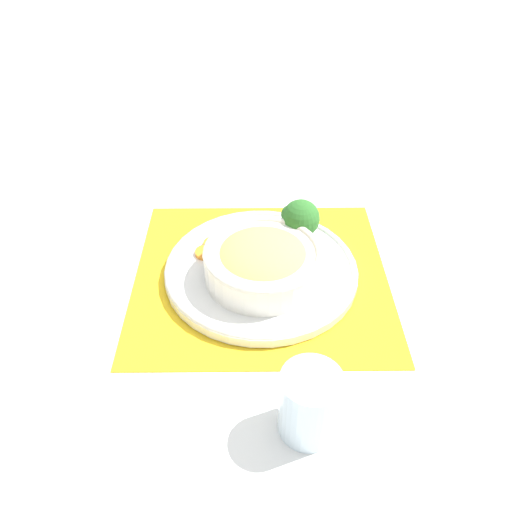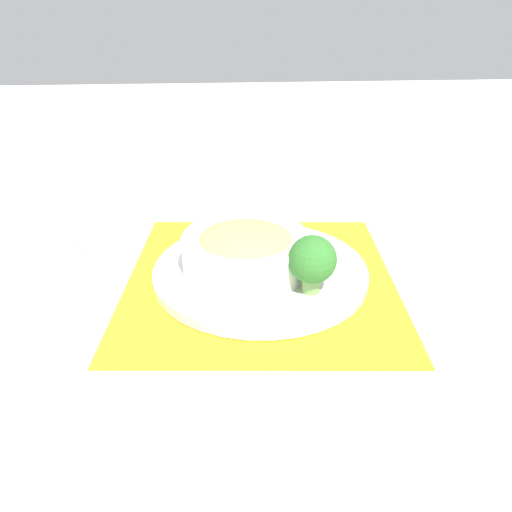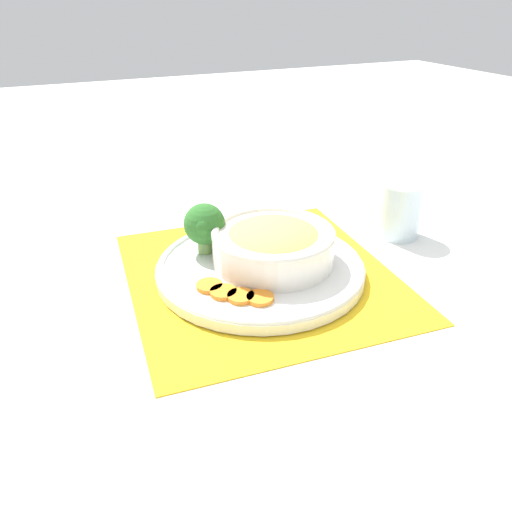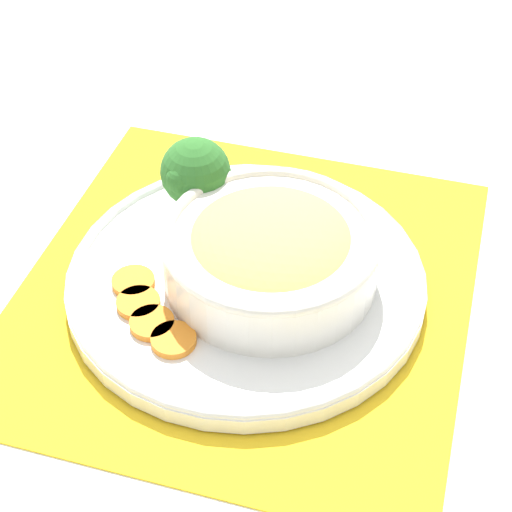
# 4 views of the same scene
# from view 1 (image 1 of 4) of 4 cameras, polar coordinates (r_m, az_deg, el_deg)

# --- Properties ---
(ground_plane) EXTENTS (4.00, 4.00, 0.00)m
(ground_plane) POSITION_cam_1_polar(r_m,az_deg,el_deg) (0.86, 0.58, -2.24)
(ground_plane) COLOR white
(placemat) EXTENTS (0.46, 0.44, 0.00)m
(placemat) POSITION_cam_1_polar(r_m,az_deg,el_deg) (0.85, 0.58, -2.14)
(placemat) COLOR yellow
(placemat) RESTS_ON ground_plane
(plate) EXTENTS (0.33, 0.33, 0.02)m
(plate) POSITION_cam_1_polar(r_m,az_deg,el_deg) (0.85, 0.58, -1.48)
(plate) COLOR white
(plate) RESTS_ON placemat
(bowl) EXTENTS (0.19, 0.19, 0.07)m
(bowl) POSITION_cam_1_polar(r_m,az_deg,el_deg) (0.80, 0.54, -0.53)
(bowl) COLOR silver
(bowl) RESTS_ON plate
(broccoli_floret) EXTENTS (0.07, 0.07, 0.08)m
(broccoli_floret) POSITION_cam_1_polar(r_m,az_deg,el_deg) (0.87, 5.09, 4.26)
(broccoli_floret) COLOR #759E51
(broccoli_floret) RESTS_ON plate
(carrot_slice_near) EXTENTS (0.04, 0.04, 0.01)m
(carrot_slice_near) POSITION_cam_1_polar(r_m,az_deg,el_deg) (0.91, -2.06, 2.75)
(carrot_slice_near) COLOR orange
(carrot_slice_near) RESTS_ON plate
(carrot_slice_middle) EXTENTS (0.04, 0.04, 0.01)m
(carrot_slice_middle) POSITION_cam_1_polar(r_m,az_deg,el_deg) (0.90, -3.55, 2.19)
(carrot_slice_middle) COLOR orange
(carrot_slice_middle) RESTS_ON plate
(carrot_slice_far) EXTENTS (0.04, 0.04, 0.01)m
(carrot_slice_far) POSITION_cam_1_polar(r_m,az_deg,el_deg) (0.89, -4.80, 1.40)
(carrot_slice_far) COLOR orange
(carrot_slice_far) RESTS_ON plate
(carrot_slice_extra) EXTENTS (0.04, 0.04, 0.01)m
(carrot_slice_extra) POSITION_cam_1_polar(r_m,az_deg,el_deg) (0.87, -5.72, 0.40)
(carrot_slice_extra) COLOR orange
(carrot_slice_extra) RESTS_ON plate
(water_glass) EXTENTS (0.08, 0.08, 0.10)m
(water_glass) POSITION_cam_1_polar(r_m,az_deg,el_deg) (0.64, 6.09, -16.70)
(water_glass) COLOR silver
(water_glass) RESTS_ON ground_plane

